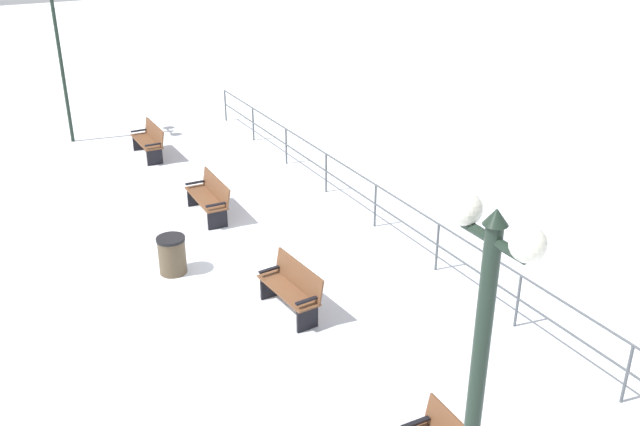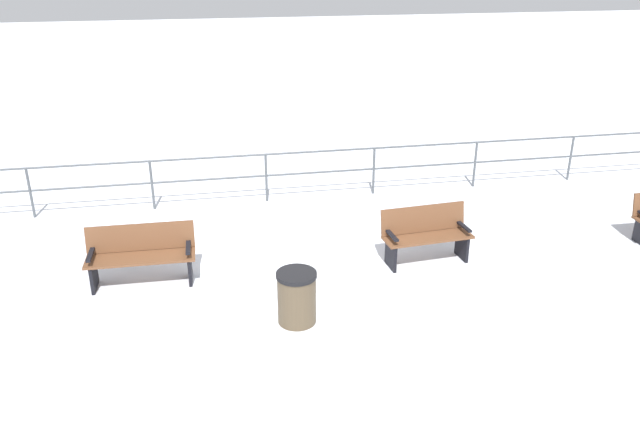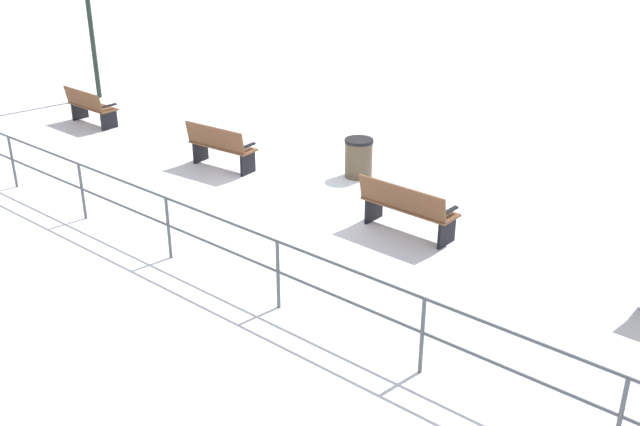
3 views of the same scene
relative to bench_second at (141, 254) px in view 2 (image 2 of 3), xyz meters
name	(u,v)px [view 2 (image 2 of 3)]	position (x,y,z in m)	size (l,w,h in m)	color
ground_plane	(290,273)	(0.16, 2.31, -0.48)	(80.00, 80.00, 0.00)	white
bench_second	(141,254)	(0.00, 0.00, 0.00)	(0.60, 1.67, 0.92)	brown
bench_third	(426,234)	(0.15, 4.62, 0.01)	(0.64, 1.53, 0.94)	brown
waterfront_railing	(266,169)	(-3.08, 2.31, 0.23)	(0.05, 18.41, 1.03)	#4C5156
trash_bin	(297,297)	(1.60, 2.21, -0.09)	(0.57, 0.57, 0.77)	brown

